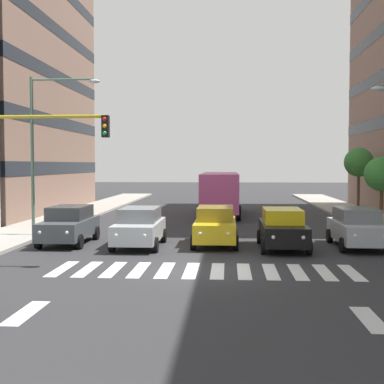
% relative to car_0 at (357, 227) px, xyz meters
% --- Properties ---
extents(ground_plane, '(180.00, 180.00, 0.00)m').
position_rel_car_0_xyz_m(ground_plane, '(6.40, 5.54, -0.89)').
color(ground_plane, '#2D2D30').
extents(building_right_block_0, '(8.69, 20.38, 26.85)m').
position_rel_car_0_xyz_m(building_right_block_0, '(22.41, -15.79, 12.54)').
color(building_right_block_0, '#846656').
rests_on(building_right_block_0, ground_plane).
extents(crosswalk_markings, '(10.35, 2.80, 0.01)m').
position_rel_car_0_xyz_m(crosswalk_markings, '(6.40, 5.54, -0.88)').
color(crosswalk_markings, silver).
rests_on(crosswalk_markings, ground_plane).
extents(lane_arrow_0, '(0.50, 2.20, 0.01)m').
position_rel_car_0_xyz_m(lane_arrow_0, '(2.27, 11.04, -0.88)').
color(lane_arrow_0, silver).
rests_on(lane_arrow_0, ground_plane).
extents(lane_arrow_1, '(0.50, 2.20, 0.01)m').
position_rel_car_0_xyz_m(lane_arrow_1, '(10.53, 11.04, -0.88)').
color(lane_arrow_1, silver).
rests_on(lane_arrow_1, ground_plane).
extents(car_0, '(2.02, 4.44, 1.72)m').
position_rel_car_0_xyz_m(car_0, '(0.00, 0.00, 0.00)').
color(car_0, '#B2B7BC').
rests_on(car_0, ground_plane).
extents(car_1, '(2.02, 4.44, 1.72)m').
position_rel_car_0_xyz_m(car_1, '(3.26, 0.57, 0.00)').
color(car_1, black).
rests_on(car_1, ground_plane).
extents(car_2, '(2.02, 4.44, 1.72)m').
position_rel_car_0_xyz_m(car_2, '(6.17, -0.35, 0.00)').
color(car_2, gold).
rests_on(car_2, ground_plane).
extents(car_3, '(2.02, 4.44, 1.72)m').
position_rel_car_0_xyz_m(car_3, '(9.48, 0.43, 0.00)').
color(car_3, '#B2B7BC').
rests_on(car_3, ground_plane).
extents(car_4, '(2.02, 4.44, 1.72)m').
position_rel_car_0_xyz_m(car_4, '(12.85, -0.27, 0.00)').
color(car_4, '#474C51').
rests_on(car_4, ground_plane).
extents(bus_behind_traffic, '(2.78, 10.50, 3.00)m').
position_rel_car_0_xyz_m(bus_behind_traffic, '(6.17, -14.51, 0.97)').
color(bus_behind_traffic, '#DB5193').
rests_on(bus_behind_traffic, ground_plane).
extents(traffic_light_gantry, '(4.61, 0.36, 5.50)m').
position_rel_car_0_xyz_m(traffic_light_gantry, '(12.93, 5.20, 2.84)').
color(traffic_light_gantry, '#AD991E').
rests_on(traffic_light_gantry, ground_plane).
extents(street_lamp_right, '(3.50, 0.28, 7.77)m').
position_rel_car_0_xyz_m(street_lamp_right, '(14.70, -2.27, 4.03)').
color(street_lamp_right, '#4C6B56').
rests_on(street_lamp_right, sidewalk_right).
extents(street_tree_2, '(2.05, 2.05, 3.93)m').
position_rel_car_0_xyz_m(street_tree_2, '(-3.44, -8.63, 2.16)').
color(street_tree_2, '#513823').
rests_on(street_tree_2, sidewalk_left).
extents(street_tree_3, '(2.11, 2.11, 4.69)m').
position_rel_car_0_xyz_m(street_tree_3, '(-3.84, -15.92, 2.87)').
color(street_tree_3, '#513823').
rests_on(street_tree_3, sidewalk_left).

